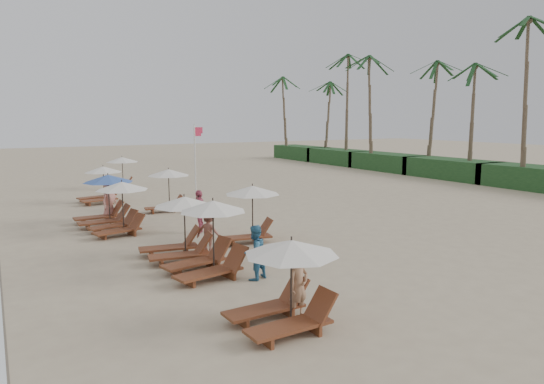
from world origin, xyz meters
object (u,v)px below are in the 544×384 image
inland_station_0 (250,208)px  lounger_station_4 (103,202)px  lounger_station_0 (282,286)px  lounger_station_5 (99,186)px  beachgoer_near (298,286)px  lounger_station_3 (117,209)px  beachgoer_mid_a (255,253)px  flag_pole_near (196,156)px  lounger_station_1 (205,243)px  inland_station_2 (120,169)px  inland_station_1 (166,185)px  lounger_station_2 (177,231)px  beachgoer_far_a (199,211)px  beachgoer_far_b (109,201)px  beachgoer_mid_b (209,232)px

inland_station_0 → lounger_station_4: bearing=125.9°
lounger_station_0 → lounger_station_5: lounger_station_5 is taller
lounger_station_4 → beachgoer_near: size_ratio=1.68×
lounger_station_0 → lounger_station_5: bearing=90.9°
lounger_station_0 → lounger_station_3: 11.65m
beachgoer_mid_a → flag_pole_near: (4.74, 17.10, 1.67)m
lounger_station_1 → lounger_station_5: lounger_station_1 is taller
inland_station_2 → flag_pole_near: (3.73, -4.86, 1.11)m
flag_pole_near → inland_station_1: bearing=-126.1°
lounger_station_5 → lounger_station_2: bearing=-89.5°
beachgoer_far_a → beachgoer_mid_a: bearing=29.8°
lounger_station_5 → beachgoer_far_b: bearing=-95.7°
lounger_station_2 → lounger_station_5: bearing=90.5°
inland_station_0 → beachgoer_far_a: (-1.14, 2.52, -0.42)m
beachgoer_mid_a → beachgoer_far_b: bearing=-100.9°
inland_station_2 → beachgoer_near: (-1.45, -25.07, -0.60)m
lounger_station_4 → flag_pole_near: bearing=43.2°
lounger_station_4 → beachgoer_far_a: (3.31, -3.62, -0.15)m
lounger_station_0 → beachgoer_near: lounger_station_0 is taller
inland_station_0 → beachgoer_mid_a: inland_station_0 is taller
inland_station_1 → flag_pole_near: bearing=53.9°
lounger_station_0 → inland_station_1: size_ratio=1.01×
inland_station_2 → beachgoer_far_b: size_ratio=1.45×
inland_station_0 → beachgoer_far_a: inland_station_0 is taller
inland_station_1 → beachgoer_far_b: size_ratio=1.44×
lounger_station_2 → flag_pole_near: flag_pole_near is taller
inland_station_0 → inland_station_1: size_ratio=1.04×
inland_station_0 → beachgoer_near: (-2.46, -7.35, -0.54)m
lounger_station_3 → inland_station_1: size_ratio=0.99×
lounger_station_3 → flag_pole_near: bearing=51.8°
inland_station_0 → flag_pole_near: 13.19m
lounger_station_5 → beachgoer_mid_b: lounger_station_5 is taller
lounger_station_4 → flag_pole_near: flag_pole_near is taller
beachgoer_mid_a → flag_pole_near: bearing=-126.0°
lounger_station_1 → inland_station_1: lounger_station_1 is taller
inland_station_0 → inland_station_1: (-0.82, 8.01, 0.06)m
lounger_station_3 → beachgoer_mid_a: size_ratio=1.54×
lounger_station_2 → flag_pole_near: bearing=66.3°
beachgoer_mid_a → beachgoer_mid_b: 3.55m
lounger_station_2 → inland_station_2: size_ratio=1.00×
lounger_station_2 → beachgoer_mid_a: bearing=-69.1°
lounger_station_3 → inland_station_0: (4.28, -3.98, 0.25)m
lounger_station_3 → beachgoer_mid_b: 5.18m
beachgoer_mid_b → beachgoer_near: bearing=135.1°
lounger_station_0 → beachgoer_far_a: lounger_station_0 is taller
lounger_station_1 → beachgoer_near: (0.73, -4.24, -0.21)m
flag_pole_near → beachgoer_far_a: bearing=-110.4°
inland_station_2 → lounger_station_4: bearing=-106.5°
inland_station_1 → beachgoer_mid_b: inland_station_1 is taller
flag_pole_near → beachgoer_far_b: bearing=-139.5°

